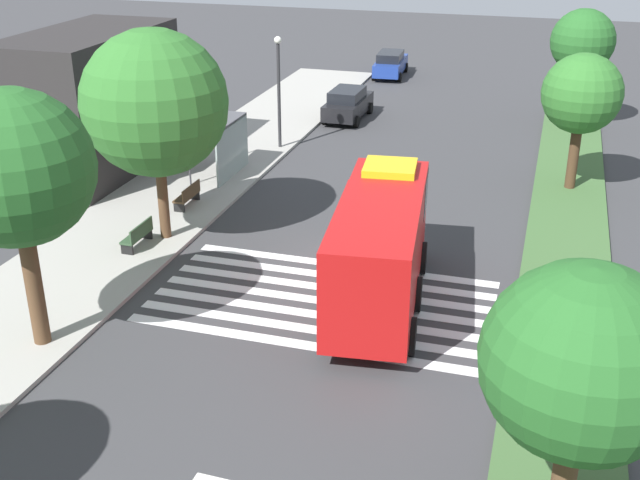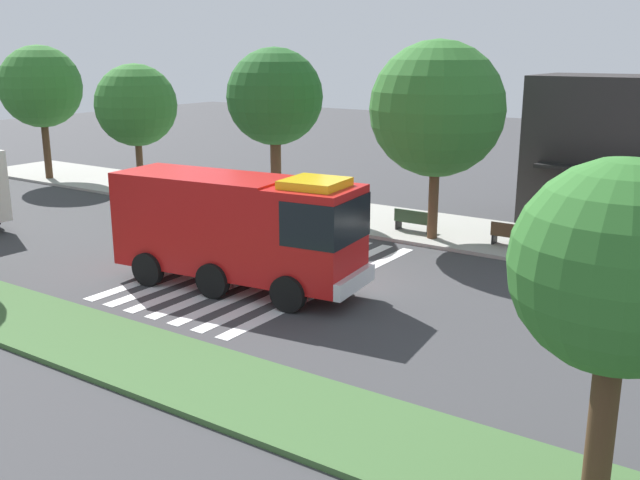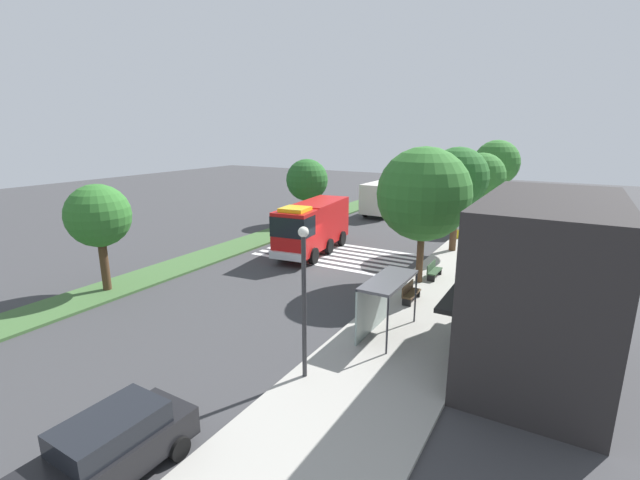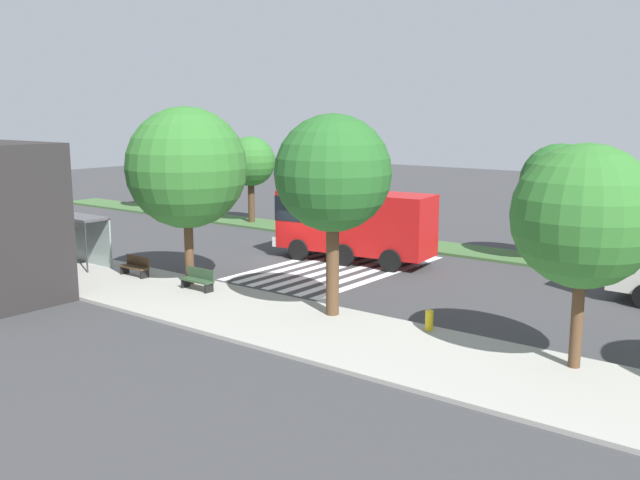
% 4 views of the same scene
% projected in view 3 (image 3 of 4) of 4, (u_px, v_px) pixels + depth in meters
% --- Properties ---
extents(ground_plane, '(120.00, 120.00, 0.00)m').
position_uv_depth(ground_plane, '(318.00, 264.00, 28.82)').
color(ground_plane, '#38383A').
extents(sidewalk, '(60.00, 5.33, 0.14)m').
position_uv_depth(sidewalk, '(449.00, 286.00, 24.61)').
color(sidewalk, '#9E9B93').
rests_on(sidewalk, ground_plane).
extents(median_strip, '(60.00, 3.00, 0.14)m').
position_uv_depth(median_strip, '(232.00, 248.00, 32.43)').
color(median_strip, '#3D6033').
rests_on(median_strip, ground_plane).
extents(crosswalk, '(5.85, 10.69, 0.01)m').
position_uv_depth(crosswalk, '(336.00, 255.00, 31.00)').
color(crosswalk, silver).
rests_on(crosswalk, ground_plane).
extents(fire_truck, '(8.54, 3.43, 3.75)m').
position_uv_depth(fire_truck, '(312.00, 225.00, 30.90)').
color(fire_truck, '#B71414').
rests_on(fire_truck, ground_plane).
extents(parked_car_west, '(4.39, 2.11, 1.64)m').
position_uv_depth(parked_car_west, '(481.00, 197.00, 51.52)').
color(parked_car_west, black).
rests_on(parked_car_west, ground_plane).
extents(parked_car_mid, '(4.58, 2.11, 1.75)m').
position_uv_depth(parked_car_mid, '(107.00, 450.00, 10.85)').
color(parked_car_mid, black).
rests_on(parked_car_mid, ground_plane).
extents(transit_bus, '(10.58, 3.04, 3.42)m').
position_uv_depth(transit_bus, '(392.00, 193.00, 46.45)').
color(transit_bus, silver).
rests_on(transit_bus, ground_plane).
extents(bus_stop_shelter, '(3.50, 1.40, 2.46)m').
position_uv_depth(bus_stop_shelter, '(381.00, 293.00, 18.53)').
color(bus_stop_shelter, '#4C4C51').
rests_on(bus_stop_shelter, sidewalk).
extents(bench_near_shelter, '(1.60, 0.50, 0.90)m').
position_uv_depth(bench_near_shelter, '(410.00, 292.00, 22.20)').
color(bench_near_shelter, '#4C3823').
rests_on(bench_near_shelter, sidewalk).
extents(bench_west_of_shelter, '(1.60, 0.50, 0.90)m').
position_uv_depth(bench_west_of_shelter, '(434.00, 270.00, 25.70)').
color(bench_west_of_shelter, '#2D472D').
rests_on(bench_west_of_shelter, sidewalk).
extents(street_lamp, '(0.36, 0.36, 5.44)m').
position_uv_depth(street_lamp, '(304.00, 290.00, 14.73)').
color(street_lamp, '#2D2D30').
rests_on(street_lamp, sidewalk).
extents(storefront_building, '(8.93, 5.27, 6.35)m').
position_uv_depth(storefront_building, '(544.00, 284.00, 15.94)').
color(storefront_building, '#282626').
rests_on(storefront_building, ground_plane).
extents(sidewalk_tree_far_west, '(4.58, 4.58, 7.50)m').
position_uv_depth(sidewalk_tree_far_west, '(496.00, 163.00, 44.31)').
color(sidewalk_tree_far_west, '#47301E').
rests_on(sidewalk_tree_far_west, sidewalk).
extents(sidewalk_tree_west, '(4.15, 4.15, 6.57)m').
position_uv_depth(sidewalk_tree_west, '(481.00, 177.00, 38.01)').
color(sidewalk_tree_west, '#513823').
rests_on(sidewalk_tree_west, sidewalk).
extents(sidewalk_tree_center, '(4.24, 4.24, 7.37)m').
position_uv_depth(sidewalk_tree_center, '(458.00, 178.00, 30.38)').
color(sidewalk_tree_center, '#513823').
rests_on(sidewalk_tree_center, sidewalk).
extents(sidewalk_tree_east, '(5.17, 5.17, 7.65)m').
position_uv_depth(sidewalk_tree_east, '(424.00, 194.00, 23.90)').
color(sidewalk_tree_east, '#513823').
rests_on(sidewalk_tree_east, sidewalk).
extents(median_tree_far_west, '(3.87, 3.87, 5.89)m').
position_uv_depth(median_tree_far_west, '(307.00, 180.00, 40.39)').
color(median_tree_far_west, '#513823').
rests_on(median_tree_far_west, median_strip).
extents(median_tree_west, '(3.33, 3.33, 5.78)m').
position_uv_depth(median_tree_west, '(98.00, 216.00, 22.92)').
color(median_tree_west, '#47301E').
rests_on(median_tree_west, median_strip).
extents(fire_hydrant, '(0.28, 0.28, 0.70)m').
position_uv_depth(fire_hydrant, '(458.00, 234.00, 34.99)').
color(fire_hydrant, gold).
rests_on(fire_hydrant, sidewalk).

